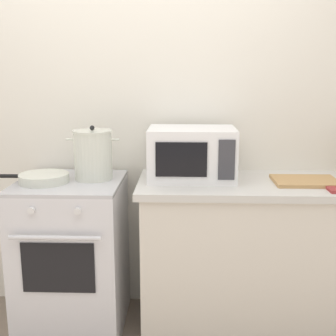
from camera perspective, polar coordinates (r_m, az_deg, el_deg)
back_wall at (r=2.80m, az=1.88°, el=6.62°), size 4.40×0.10×2.50m
lower_cabinet_right at (r=2.74m, az=14.65°, el=-11.54°), size 1.64×0.56×0.88m
countertop_right at (r=2.59m, az=15.20°, el=-2.18°), size 1.70×0.60×0.04m
stove at (r=2.73m, az=-12.33°, el=-11.06°), size 0.60×0.64×0.92m
stock_pot at (r=2.57m, az=-9.77°, el=1.73°), size 0.31×0.23×0.31m
frying_pan at (r=2.58m, az=-16.02°, el=-1.26°), size 0.48×0.28×0.05m
microwave at (r=2.54m, az=3.12°, el=1.90°), size 0.50×0.37×0.30m
cutting_board at (r=2.59m, az=17.53°, el=-1.64°), size 0.36×0.26×0.02m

